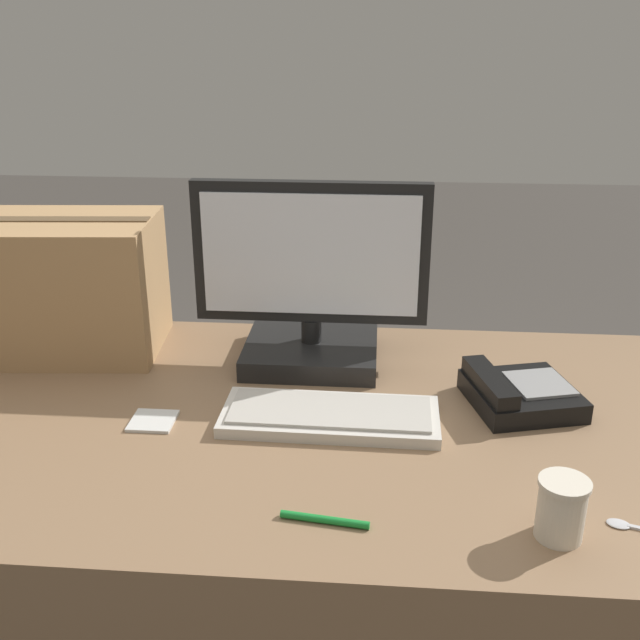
% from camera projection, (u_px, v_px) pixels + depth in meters
% --- Properties ---
extents(office_desk, '(1.80, 0.90, 0.75)m').
position_uv_depth(office_desk, '(289.00, 573.00, 1.57)').
color(office_desk, '#8C6B4C').
rests_on(office_desk, ground_plane).
extents(monitor, '(0.50, 0.26, 0.40)m').
position_uv_depth(monitor, '(311.00, 294.00, 1.60)').
color(monitor, black).
rests_on(monitor, office_desk).
extents(keyboard, '(0.41, 0.17, 0.03)m').
position_uv_depth(keyboard, '(330.00, 416.00, 1.39)').
color(keyboard, beige).
rests_on(keyboard, office_desk).
extents(desk_phone, '(0.24, 0.24, 0.07)m').
position_uv_depth(desk_phone, '(518.00, 393.00, 1.45)').
color(desk_phone, black).
rests_on(desk_phone, office_desk).
extents(paper_cup_left, '(0.07, 0.07, 0.09)m').
position_uv_depth(paper_cup_left, '(561.00, 509.00, 1.07)').
color(paper_cup_left, beige).
rests_on(paper_cup_left, office_desk).
extents(spoon, '(0.14, 0.06, 0.00)m').
position_uv_depth(spoon, '(639.00, 528.00, 1.10)').
color(spoon, silver).
rests_on(spoon, office_desk).
extents(cardboard_box, '(0.44, 0.31, 0.30)m').
position_uv_depth(cardboard_box, '(63.00, 285.00, 1.66)').
color(cardboard_box, tan).
rests_on(cardboard_box, office_desk).
extents(pen_marker, '(0.14, 0.03, 0.01)m').
position_uv_depth(pen_marker, '(325.00, 520.00, 1.12)').
color(pen_marker, '#198C33').
rests_on(pen_marker, office_desk).
extents(sticky_note_pad, '(0.08, 0.08, 0.01)m').
position_uv_depth(sticky_note_pad, '(153.00, 421.00, 1.40)').
color(sticky_note_pad, silver).
rests_on(sticky_note_pad, office_desk).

